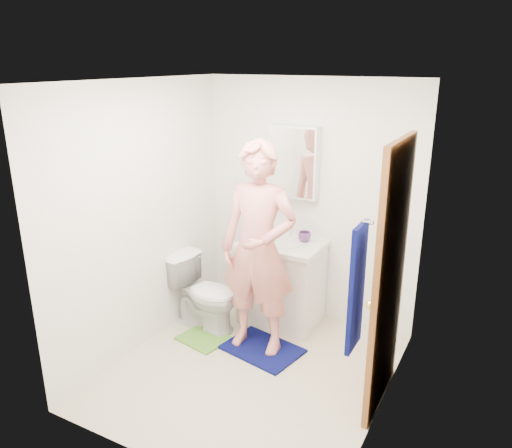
{
  "coord_description": "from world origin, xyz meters",
  "views": [
    {
      "loc": [
        1.77,
        -3.23,
        2.55
      ],
      "look_at": [
        -0.09,
        0.25,
        1.24
      ],
      "focal_mm": 35.0,
      "sensor_mm": 36.0,
      "label": 1
    }
  ],
  "objects_px": {
    "towel": "(357,288)",
    "soap_dispenser": "(254,232)",
    "vanity_cabinet": "(282,284)",
    "medicine_cabinet": "(294,162)",
    "toothbrush_cup": "(305,237)",
    "man": "(258,249)",
    "toilet": "(205,293)"
  },
  "relations": [
    {
      "from": "medicine_cabinet",
      "to": "towel",
      "type": "height_order",
      "value": "medicine_cabinet"
    },
    {
      "from": "towel",
      "to": "soap_dispenser",
      "type": "height_order",
      "value": "towel"
    },
    {
      "from": "vanity_cabinet",
      "to": "medicine_cabinet",
      "type": "relative_size",
      "value": 1.14
    },
    {
      "from": "soap_dispenser",
      "to": "man",
      "type": "bearing_deg",
      "value": -58.01
    },
    {
      "from": "vanity_cabinet",
      "to": "towel",
      "type": "bearing_deg",
      "value": -51.53
    },
    {
      "from": "toothbrush_cup",
      "to": "soap_dispenser",
      "type": "bearing_deg",
      "value": -156.79
    },
    {
      "from": "toilet",
      "to": "toothbrush_cup",
      "type": "bearing_deg",
      "value": -45.65
    },
    {
      "from": "toothbrush_cup",
      "to": "towel",
      "type": "bearing_deg",
      "value": -58.04
    },
    {
      "from": "toilet",
      "to": "medicine_cabinet",
      "type": "bearing_deg",
      "value": -33.28
    },
    {
      "from": "soap_dispenser",
      "to": "toothbrush_cup",
      "type": "distance_m",
      "value": 0.5
    },
    {
      "from": "medicine_cabinet",
      "to": "towel",
      "type": "bearing_deg",
      "value": -55.39
    },
    {
      "from": "man",
      "to": "soap_dispenser",
      "type": "bearing_deg",
      "value": 118.24
    },
    {
      "from": "medicine_cabinet",
      "to": "soap_dispenser",
      "type": "xyz_separation_m",
      "value": [
        -0.27,
        -0.31,
        -0.67
      ]
    },
    {
      "from": "towel",
      "to": "man",
      "type": "relative_size",
      "value": 0.42
    },
    {
      "from": "vanity_cabinet",
      "to": "medicine_cabinet",
      "type": "xyz_separation_m",
      "value": [
        0.0,
        0.22,
        1.2
      ]
    },
    {
      "from": "toothbrush_cup",
      "to": "man",
      "type": "relative_size",
      "value": 0.06
    },
    {
      "from": "medicine_cabinet",
      "to": "toothbrush_cup",
      "type": "bearing_deg",
      "value": -31.49
    },
    {
      "from": "soap_dispenser",
      "to": "vanity_cabinet",
      "type": "bearing_deg",
      "value": 16.75
    },
    {
      "from": "toothbrush_cup",
      "to": "toilet",
      "type": "bearing_deg",
      "value": -143.21
    },
    {
      "from": "vanity_cabinet",
      "to": "toothbrush_cup",
      "type": "xyz_separation_m",
      "value": [
        0.18,
        0.11,
        0.5
      ]
    },
    {
      "from": "vanity_cabinet",
      "to": "soap_dispenser",
      "type": "xyz_separation_m",
      "value": [
        -0.27,
        -0.08,
        0.53
      ]
    },
    {
      "from": "vanity_cabinet",
      "to": "towel",
      "type": "distance_m",
      "value": 2.08
    },
    {
      "from": "medicine_cabinet",
      "to": "towel",
      "type": "distance_m",
      "value": 2.11
    },
    {
      "from": "medicine_cabinet",
      "to": "soap_dispenser",
      "type": "height_order",
      "value": "medicine_cabinet"
    },
    {
      "from": "towel",
      "to": "vanity_cabinet",
      "type": "bearing_deg",
      "value": 128.47
    },
    {
      "from": "vanity_cabinet",
      "to": "toilet",
      "type": "height_order",
      "value": "vanity_cabinet"
    },
    {
      "from": "vanity_cabinet",
      "to": "toothbrush_cup",
      "type": "bearing_deg",
      "value": 31.74
    },
    {
      "from": "medicine_cabinet",
      "to": "soap_dispenser",
      "type": "bearing_deg",
      "value": -131.5
    },
    {
      "from": "vanity_cabinet",
      "to": "toothbrush_cup",
      "type": "height_order",
      "value": "toothbrush_cup"
    },
    {
      "from": "vanity_cabinet",
      "to": "man",
      "type": "distance_m",
      "value": 0.81
    },
    {
      "from": "man",
      "to": "toilet",
      "type": "bearing_deg",
      "value": 167.73
    },
    {
      "from": "soap_dispenser",
      "to": "toilet",
      "type": "bearing_deg",
      "value": -130.31
    }
  ]
}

